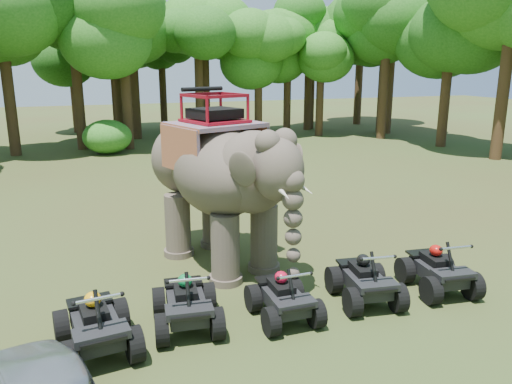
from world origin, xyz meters
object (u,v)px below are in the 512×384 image
atv_2 (284,291)px  atv_4 (439,264)px  atv_1 (186,297)px  elephant (218,179)px  atv_0 (95,318)px  atv_3 (365,274)px

atv_2 → atv_4: 3.69m
atv_1 → atv_4: (5.54, -0.33, -0.00)m
elephant → atv_0: bearing=-152.7°
atv_4 → atv_0: bearing=-173.2°
elephant → atv_2: 3.59m
atv_4 → elephant: bearing=148.9°
atv_0 → atv_1: atv_0 is taller
atv_3 → atv_0: bearing=-170.9°
atv_0 → atv_2: size_ratio=1.13×
atv_0 → atv_3: atv_0 is taller
atv_0 → atv_2: 3.50m
atv_1 → atv_0: bearing=-163.0°
elephant → atv_1: bearing=-135.3°
atv_2 → atv_3: size_ratio=0.94×
atv_1 → atv_2: 1.88m
atv_0 → atv_4: 7.19m
atv_0 → atv_3: bearing=-5.8°
atv_2 → atv_3: atv_3 is taller
atv_0 → atv_1: (1.65, 0.30, -0.03)m
atv_3 → elephant: bearing=134.6°
atv_1 → atv_2: bearing=-3.5°
elephant → atv_4: 5.40m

